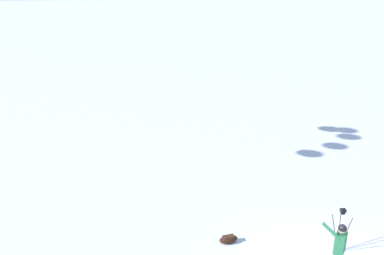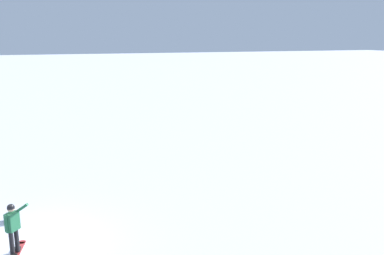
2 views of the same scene
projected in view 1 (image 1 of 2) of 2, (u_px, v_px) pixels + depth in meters
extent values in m
cube|color=#1E5938|center=(340.00, 243.00, 11.14)|extent=(0.47, 0.45, 0.58)
sphere|color=tan|center=(342.00, 229.00, 10.99)|extent=(0.22, 0.22, 0.22)
sphere|color=black|center=(342.00, 229.00, 10.98)|extent=(0.23, 0.23, 0.23)
cylinder|color=#1E5938|center=(331.00, 231.00, 10.97)|extent=(0.40, 0.47, 0.41)
cylinder|color=#1E5938|center=(343.00, 239.00, 11.29)|extent=(0.09, 0.09, 0.58)
cylinder|color=#262628|center=(335.00, 233.00, 12.32)|extent=(0.03, 0.33, 1.34)
cylinder|color=#262628|center=(345.00, 235.00, 12.23)|extent=(0.28, 0.22, 1.34)
cylinder|color=#262628|center=(339.00, 230.00, 12.48)|extent=(0.32, 0.14, 1.34)
cube|color=black|center=(343.00, 213.00, 12.10)|extent=(0.10, 0.10, 0.06)
cube|color=black|center=(343.00, 211.00, 12.07)|extent=(0.12, 0.16, 0.10)
ellipsoid|color=black|center=(228.00, 239.00, 12.94)|extent=(0.39, 0.65, 0.24)
cube|color=#402618|center=(229.00, 237.00, 12.91)|extent=(0.24, 0.39, 0.08)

